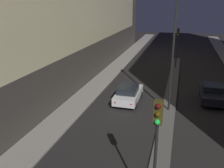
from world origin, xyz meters
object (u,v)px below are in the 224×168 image
(car_left_lane, at_px, (128,94))
(car_right_lane, at_px, (212,93))
(traffic_light_near, at_px, (157,136))
(traffic_light_mid, at_px, (177,39))
(street_lamp, at_px, (175,29))

(car_left_lane, relative_size, car_right_lane, 1.03)
(traffic_light_near, height_order, car_right_lane, traffic_light_near)
(traffic_light_mid, height_order, car_right_lane, traffic_light_mid)
(traffic_light_near, relative_size, street_lamp, 0.53)
(street_lamp, bearing_deg, traffic_light_near, -90.00)
(traffic_light_mid, xyz_separation_m, street_lamp, (0.00, -13.74, 2.68))
(traffic_light_mid, distance_m, street_lamp, 14.00)
(car_left_lane, bearing_deg, car_right_lane, 16.48)
(car_left_lane, height_order, car_right_lane, car_left_lane)
(traffic_light_near, bearing_deg, street_lamp, 90.00)
(traffic_light_mid, height_order, street_lamp, street_lamp)
(traffic_light_mid, bearing_deg, car_left_lane, -105.46)
(traffic_light_mid, xyz_separation_m, car_left_lane, (-3.53, -12.75, -3.05))
(street_lamp, height_order, car_left_lane, street_lamp)
(traffic_light_mid, relative_size, street_lamp, 0.53)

